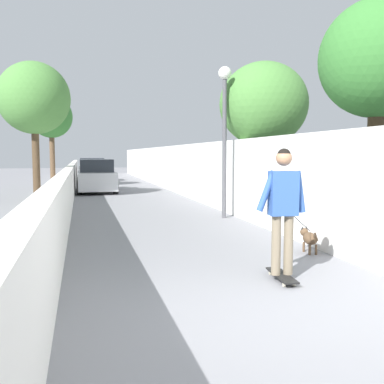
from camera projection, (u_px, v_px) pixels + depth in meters
ground_plane at (129, 196)px, 17.91m from camera, size 80.00×80.00×0.00m
wall_left at (69, 185)px, 15.32m from camera, size 48.00×0.30×1.27m
fence_right at (196, 172)px, 16.51m from camera, size 48.00×0.30×2.18m
tree_left_near at (34, 99)px, 15.69m from camera, size 2.66×2.66×5.22m
tree_right_mid at (263, 105)px, 12.19m from camera, size 2.57×2.57×4.44m
tree_left_far at (51, 117)px, 21.54m from camera, size 2.13×2.13×4.82m
tree_right_distant at (378, 61)px, 7.90m from camera, size 2.21×2.21×4.68m
lamp_post at (225, 115)px, 11.45m from camera, size 0.36×0.36×4.14m
skateboard at (282, 275)px, 5.89m from camera, size 0.82×0.29×0.08m
person_skateboarder at (283, 201)px, 5.80m from camera, size 0.26×0.72×1.76m
dog at (309, 238)px, 7.51m from camera, size 1.68×1.37×1.06m
car_near at (97, 177)px, 19.84m from camera, size 4.01×1.80×1.54m
car_far at (92, 171)px, 27.66m from camera, size 4.01×1.80×1.54m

